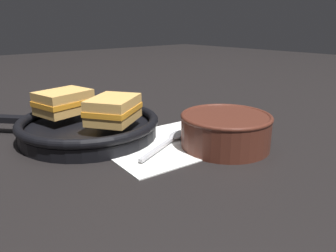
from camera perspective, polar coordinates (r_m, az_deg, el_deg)
ground_plane at (r=0.64m, az=0.35°, el=-2.59°), size 4.00×4.00×0.00m
napkin at (r=0.62m, az=-0.54°, el=-3.13°), size 0.25×0.22×0.00m
soup_bowl at (r=0.61m, az=9.99°, el=-0.43°), size 0.17×0.17×0.06m
spoon at (r=0.63m, az=0.85°, el=-2.13°), size 0.17×0.08×0.01m
skillet at (r=0.67m, az=-13.73°, el=-0.10°), size 0.31×0.34×0.04m
sandwich_near_left at (r=0.70m, az=-17.70°, el=4.02°), size 0.12×0.10×0.05m
sandwich_near_right at (r=0.62m, az=-9.47°, el=2.88°), size 0.13×0.12×0.05m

